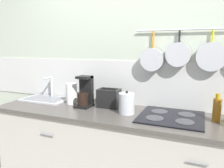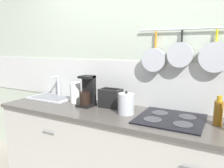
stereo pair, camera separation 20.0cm
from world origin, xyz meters
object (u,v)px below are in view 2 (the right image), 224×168
(paper_towel_roll, at_px, (75,93))
(bottle_vinegar, at_px, (218,112))
(toaster, at_px, (111,98))
(kettle, at_px, (126,104))
(coffee_maker, at_px, (87,93))

(paper_towel_roll, relative_size, bottle_vinegar, 0.94)
(toaster, distance_m, kettle, 0.27)
(paper_towel_roll, bearing_deg, coffee_maker, -12.87)
(paper_towel_roll, height_order, toaster, paper_towel_roll)
(kettle, bearing_deg, paper_towel_roll, 170.78)
(coffee_maker, distance_m, kettle, 0.48)
(toaster, height_order, bottle_vinegar, bottle_vinegar)
(paper_towel_roll, xyz_separation_m, bottle_vinegar, (1.41, -0.03, -0.01))
(paper_towel_roll, bearing_deg, kettle, -9.22)
(toaster, distance_m, bottle_vinegar, 0.99)
(coffee_maker, height_order, bottle_vinegar, coffee_maker)
(paper_towel_roll, bearing_deg, toaster, 3.71)
(toaster, bearing_deg, bottle_vinegar, -3.31)
(toaster, xyz_separation_m, bottle_vinegar, (0.98, -0.06, 0.01))
(coffee_maker, bearing_deg, paper_towel_roll, 167.13)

